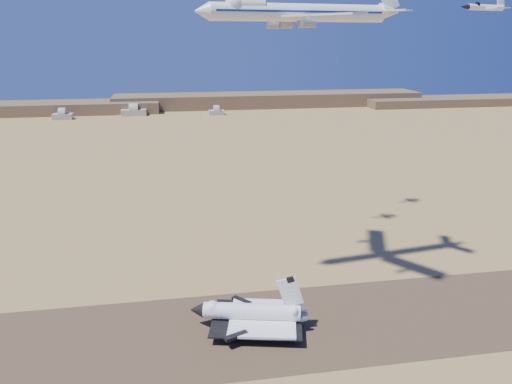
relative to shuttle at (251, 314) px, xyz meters
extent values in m
plane|color=#A7804A|center=(-5.48, -1.59, -5.14)|extent=(1200.00, 1200.00, 0.00)
cube|color=brown|center=(-5.48, -1.59, -5.11)|extent=(600.00, 50.00, 0.06)
cube|color=brown|center=(-225.48, 518.41, 1.86)|extent=(380.00, 60.00, 14.00)
cube|color=brown|center=(114.52, 538.41, 3.86)|extent=(420.00, 60.00, 18.00)
cube|color=brown|center=(394.52, 508.41, 0.36)|extent=(300.00, 60.00, 11.00)
cube|color=#AAA496|center=(-145.48, 468.41, -1.89)|extent=(22.00, 14.00, 6.50)
cube|color=#AAA496|center=(-65.48, 483.41, -1.39)|extent=(30.00, 15.00, 7.50)
cube|color=#AAA496|center=(34.52, 473.41, -2.39)|extent=(19.00, 12.50, 5.50)
cylinder|color=white|center=(0.08, -0.02, 0.72)|extent=(31.68, 12.45, 5.47)
cone|color=black|center=(-17.23, 4.03, 0.72)|extent=(5.46, 6.06, 5.20)
sphere|color=white|center=(-12.28, 2.87, 1.51)|extent=(5.08, 5.08, 5.08)
cube|color=white|center=(3.89, -0.91, -1.52)|extent=(26.27, 27.72, 0.88)
cube|color=black|center=(1.99, -0.46, -1.96)|extent=(33.88, 29.50, 0.49)
cube|color=white|center=(12.45, -2.91, 8.34)|extent=(8.97, 2.73, 11.25)
cylinder|color=gray|center=(-12.28, 2.87, -3.57)|extent=(0.35, 0.35, 3.13)
cylinder|color=black|center=(-12.28, 2.87, -4.60)|extent=(1.15, 0.67, 1.07)
cylinder|color=gray|center=(4.68, -6.11, -3.57)|extent=(0.35, 0.35, 3.13)
cylinder|color=black|center=(4.68, -6.11, -4.60)|extent=(1.15, 0.67, 1.07)
cylinder|color=gray|center=(6.90, 3.40, -3.57)|extent=(0.35, 0.35, 3.13)
cylinder|color=black|center=(6.90, 3.40, -4.60)|extent=(1.15, 0.67, 1.07)
cylinder|color=white|center=(21.83, 29.68, 94.57)|extent=(62.17, 13.94, 5.83)
cone|color=white|center=(-11.13, 25.30, 94.57)|extent=(5.28, 6.38, 5.83)
sphere|color=white|center=(-0.75, 26.68, 96.66)|extent=(6.01, 6.01, 6.01)
cube|color=white|center=(25.55, 15.47, 93.47)|extent=(22.56, 27.00, 0.64)
cube|color=white|center=(21.71, 44.37, 93.47)|extent=(17.22, 28.47, 0.64)
cube|color=white|center=(55.11, 28.13, 95.48)|extent=(10.08, 11.00, 0.46)
cube|color=white|center=(53.55, 39.87, 95.48)|extent=(8.45, 11.17, 0.46)
cylinder|color=gray|center=(21.10, 21.31, 90.74)|extent=(4.83, 2.95, 2.37)
cylinder|color=gray|center=(20.37, 12.95, 90.74)|extent=(4.83, 2.95, 2.37)
cylinder|color=gray|center=(18.94, 37.56, 90.74)|extent=(4.83, 2.95, 2.37)
cylinder|color=gray|center=(16.05, 45.45, 90.74)|extent=(4.83, 2.95, 2.37)
imported|color=#E24A0D|center=(3.78, -8.70, -4.19)|extent=(0.53, 0.71, 1.78)
imported|color=#E24A0D|center=(6.80, -8.66, -4.27)|extent=(0.85, 0.90, 1.62)
imported|color=#E24A0D|center=(8.70, -7.90, -4.15)|extent=(1.11, 1.20, 1.86)
cylinder|color=white|center=(56.81, -20.78, 93.87)|extent=(12.25, 5.08, 1.44)
cone|color=black|center=(49.72, -23.00, 93.87)|extent=(2.96, 2.08, 1.34)
sphere|color=black|center=(53.86, -21.70, 94.39)|extent=(1.44, 1.44, 1.44)
cube|color=white|center=(57.80, -20.47, 93.66)|extent=(5.91, 8.96, 0.26)
cube|color=white|center=(61.74, -19.24, 93.87)|extent=(3.71, 5.60, 0.21)
cube|color=white|center=(61.93, -19.18, 95.31)|extent=(3.06, 1.18, 3.49)
cylinder|color=white|center=(37.70, 74.75, 96.27)|extent=(12.13, 3.26, 1.41)
cone|color=black|center=(30.55, 73.63, 96.27)|extent=(2.78, 1.70, 1.31)
sphere|color=black|center=(34.72, 74.28, 96.77)|extent=(1.41, 1.41, 1.41)
cube|color=white|center=(38.69, 74.90, 96.07)|extent=(4.72, 8.49, 0.25)
cube|color=white|center=(42.66, 75.53, 96.27)|extent=(2.96, 5.31, 0.20)
cube|color=white|center=(42.86, 75.56, 97.67)|extent=(3.04, 0.72, 3.40)
cylinder|color=white|center=(63.63, 97.63, 95.92)|extent=(12.10, 4.85, 1.42)
cone|color=black|center=(56.62, 95.54, 95.92)|extent=(2.91, 2.02, 1.32)
sphere|color=black|center=(60.71, 96.76, 96.42)|extent=(1.42, 1.42, 1.42)
cube|color=white|center=(64.61, 97.92, 95.71)|extent=(5.73, 8.81, 0.25)
cube|color=white|center=(68.51, 99.08, 95.92)|extent=(3.60, 5.51, 0.20)
cube|color=white|center=(68.70, 99.14, 97.34)|extent=(3.02, 1.12, 3.44)
camera|label=1|loc=(-23.05, -142.46, 86.80)|focal=35.00mm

